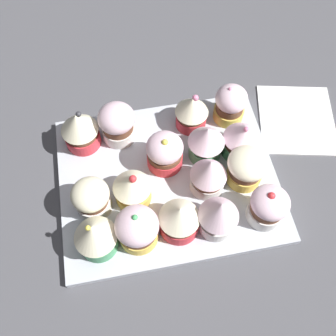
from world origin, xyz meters
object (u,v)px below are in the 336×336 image
object	(u,v)px
cupcake_7	(209,174)
cupcake_6	(132,188)
baking_tray	(168,178)
cupcake_3	(219,215)
cupcake_4	(268,206)
cupcake_5	(91,198)
cupcake_0	(95,236)
cupcake_10	(206,142)
cupcake_12	(80,129)
cupcake_2	(182,218)
napkin	(297,119)
cupcake_1	(137,229)
cupcake_11	(242,139)
cupcake_13	(117,123)
cupcake_14	(192,111)
cupcake_8	(246,168)
cupcake_9	(162,152)
cupcake_15	(230,104)

from	to	relation	value
cupcake_7	cupcake_6	bearing A→B (deg)	178.95
baking_tray	cupcake_3	xyz separation A→B (cm)	(5.59, -9.67, 4.81)
cupcake_4	cupcake_7	size ratio (longest dim) A/B	0.92
cupcake_3	cupcake_5	distance (cm)	19.15
cupcake_0	cupcake_4	xyz separation A→B (cm)	(25.55, -0.11, -0.43)
cupcake_10	cupcake_12	distance (cm)	20.82
cupcake_2	napkin	world-z (taller)	cupcake_2
cupcake_0	cupcake_1	bearing A→B (deg)	1.11
baking_tray	cupcake_7	xyz separation A→B (cm)	(5.83, -2.78, 4.55)
cupcake_1	cupcake_5	world-z (taller)	cupcake_1
cupcake_2	cupcake_11	distance (cm)	16.89
cupcake_0	cupcake_6	distance (cm)	9.21
cupcake_0	cupcake_6	bearing A→B (deg)	47.65
cupcake_7	cupcake_10	size ratio (longest dim) A/B	1.02
cupcake_10	cupcake_13	bearing A→B (deg)	154.95
cupcake_2	cupcake_4	distance (cm)	12.93
baking_tray	cupcake_11	size ratio (longest dim) A/B	4.81
cupcake_2	cupcake_4	world-z (taller)	cupcake_4
napkin	cupcake_7	bearing A→B (deg)	-151.74
cupcake_1	cupcake_11	size ratio (longest dim) A/B	0.97
cupcake_12	baking_tray	bearing A→B (deg)	-36.01
cupcake_14	cupcake_8	bearing A→B (deg)	-63.64
cupcake_1	cupcake_2	size ratio (longest dim) A/B	1.05
napkin	cupcake_2	bearing A→B (deg)	-146.52
cupcake_11	cupcake_9	bearing A→B (deg)	179.81
cupcake_12	cupcake_9	bearing A→B (deg)	-27.79
cupcake_5	cupcake_9	distance (cm)	13.30
cupcake_0	cupcake_4	world-z (taller)	cupcake_0
cupcake_11	napkin	xyz separation A→B (cm)	(12.69, 5.01, -4.49)
cupcake_11	cupcake_7	bearing A→B (deg)	-141.36
napkin	baking_tray	bearing A→B (deg)	-163.04
cupcake_7	cupcake_9	distance (cm)	8.35
baking_tray	cupcake_3	distance (cm)	12.16
cupcake_12	napkin	xyz separation A→B (cm)	(38.38, -1.67, -4.77)
cupcake_0	cupcake_13	bearing A→B (deg)	73.74
cupcake_4	cupcake_7	world-z (taller)	cupcake_7
cupcake_5	cupcake_9	bearing A→B (deg)	25.87
baking_tray	cupcake_5	xyz separation A→B (cm)	(-12.34, -3.02, 3.84)
napkin	cupcake_12	bearing A→B (deg)	177.51
napkin	cupcake_0	bearing A→B (deg)	-155.58
cupcake_13	baking_tray	bearing A→B (deg)	-54.44
cupcake_3	cupcake_4	xyz separation A→B (cm)	(7.71, 0.21, -0.74)
cupcake_6	baking_tray	bearing A→B (deg)	22.90
baking_tray	cupcake_15	world-z (taller)	cupcake_15
cupcake_8	cupcake_1	bearing A→B (deg)	-159.83
cupcake_10	cupcake_7	bearing A→B (deg)	-99.99
baking_tray	cupcake_11	world-z (taller)	cupcake_11
cupcake_3	cupcake_14	xyz separation A→B (cm)	(0.37, 19.38, -0.63)
cupcake_12	cupcake_15	world-z (taller)	cupcake_12
cupcake_4	cupcake_6	xyz separation A→B (cm)	(-19.36, 6.90, -0.12)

